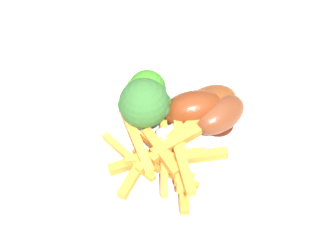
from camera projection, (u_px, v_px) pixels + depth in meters
name	position (u px, v px, depth m)	size (l,w,h in m)	color
dining_table	(191.00, 174.00, 0.70)	(1.27, 0.71, 0.75)	silver
dinner_plate	(168.00, 138.00, 0.60)	(0.25, 0.25, 0.01)	white
broccoli_floret_front	(145.00, 103.00, 0.56)	(0.07, 0.07, 0.08)	#7CA558
broccoli_floret_middle	(147.00, 89.00, 0.59)	(0.05, 0.06, 0.07)	#88B148
broccoli_floret_back	(138.00, 101.00, 0.57)	(0.05, 0.05, 0.07)	#7BA14E
carrot_fries_pile	(165.00, 155.00, 0.55)	(0.15, 0.16, 0.05)	orange
chicken_drumstick_near	(195.00, 110.00, 0.59)	(0.13, 0.05, 0.05)	#501A0A
chicken_drumstick_far	(208.00, 107.00, 0.60)	(0.13, 0.09, 0.04)	#55220E
chicken_drumstick_extra	(215.00, 114.00, 0.59)	(0.13, 0.09, 0.04)	#4C1E10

